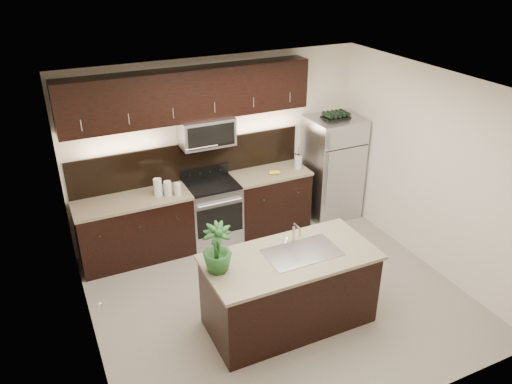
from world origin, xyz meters
The scene contains 12 objects.
ground centered at (0.00, 0.00, 0.00)m, with size 4.50×4.50×0.00m, color gray.
room_walls centered at (-0.11, -0.04, 1.70)m, with size 4.52×4.02×2.71m.
counter_run centered at (-0.46, 1.69, 0.47)m, with size 3.51×0.65×0.94m.
upper_fixtures centered at (-0.43, 1.84, 2.14)m, with size 3.49×0.40×1.66m.
island centered at (-0.11, -0.45, 0.47)m, with size 1.96×0.96×0.94m.
sink_faucet centered at (0.04, -0.44, 0.96)m, with size 0.84×0.50×0.28m.
refrigerator centered at (1.80, 1.63, 0.83)m, with size 0.80×0.72×1.66m, color #B2B2B7.
wine_rack centered at (1.80, 1.63, 1.71)m, with size 0.41×0.25×0.10m.
plant centered at (-0.94, -0.36, 1.22)m, with size 0.31×0.31×0.55m, color #1F4C1E.
canisters centered at (-0.95, 1.60, 1.05)m, with size 0.36×0.20×0.25m.
french_press centered at (1.17, 1.64, 1.07)m, with size 0.12×0.12×0.34m.
bananas centered at (0.69, 1.61, 0.97)m, with size 0.18×0.14×0.06m, color yellow.
Camera 1 is at (-2.45, -4.51, 4.09)m, focal length 35.00 mm.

